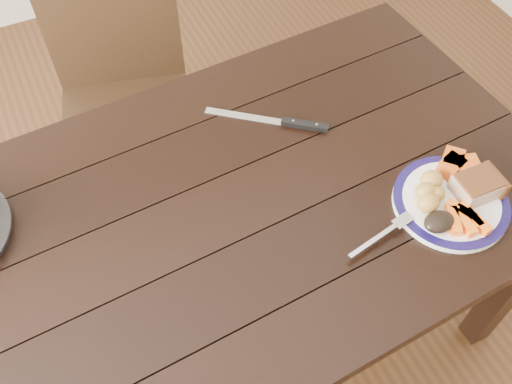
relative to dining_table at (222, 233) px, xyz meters
name	(u,v)px	position (x,y,z in m)	size (l,w,h in m)	color
ground	(232,339)	(0.00, 0.00, -0.66)	(4.00, 4.00, 0.00)	#472B16
dining_table	(222,233)	(0.00, 0.00, 0.00)	(1.65, 0.99, 0.75)	black
chair_far	(123,87)	(-0.04, 0.74, -0.13)	(0.52, 0.52, 0.93)	black
dinner_plate	(450,203)	(0.48, -0.21, 0.10)	(0.26, 0.26, 0.02)	white
plate_rim	(451,200)	(0.48, -0.21, 0.11)	(0.26, 0.26, 0.02)	#120C3E
pork_slice	(477,186)	(0.54, -0.22, 0.13)	(0.10, 0.08, 0.04)	tan
roasted_potatoes	(430,191)	(0.43, -0.18, 0.13)	(0.09, 0.09, 0.04)	gold
carrot_batons	(465,219)	(0.47, -0.27, 0.12)	(0.08, 0.11, 0.02)	orange
pumpkin_wedges	(456,165)	(0.54, -0.14, 0.13)	(0.10, 0.09, 0.04)	orange
dark_mushroom	(439,222)	(0.41, -0.26, 0.13)	(0.07, 0.05, 0.03)	black
fork	(385,233)	(0.29, -0.22, 0.11)	(0.18, 0.05, 0.00)	silver
carving_knife	(289,123)	(0.27, 0.17, 0.10)	(0.26, 0.22, 0.01)	silver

